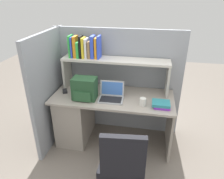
% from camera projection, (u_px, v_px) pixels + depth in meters
% --- Properties ---
extents(ground_plane, '(8.00, 8.00, 0.00)m').
position_uv_depth(ground_plane, '(113.00, 140.00, 3.13)').
color(ground_plane, slate).
extents(desk, '(1.60, 0.70, 0.73)m').
position_uv_depth(desk, '(86.00, 114.00, 3.02)').
color(desk, '#AAA093').
rests_on(desk, ground_plane).
extents(cubicle_partition_rear, '(1.84, 0.05, 1.55)m').
position_uv_depth(cubicle_partition_rear, '(117.00, 82.00, 3.13)').
color(cubicle_partition_rear, gray).
rests_on(cubicle_partition_rear, ground_plane).
extents(cubicle_partition_left, '(0.05, 1.06, 1.55)m').
position_uv_depth(cubicle_partition_left, '(51.00, 89.00, 2.89)').
color(cubicle_partition_left, gray).
rests_on(cubicle_partition_left, ground_plane).
extents(overhead_hutch, '(1.44, 0.28, 0.45)m').
position_uv_depth(overhead_hutch, '(115.00, 66.00, 2.83)').
color(overhead_hutch, '#BCB7AC').
rests_on(overhead_hutch, desk).
extents(reference_books_on_shelf, '(0.41, 0.18, 0.30)m').
position_uv_depth(reference_books_on_shelf, '(85.00, 47.00, 2.80)').
color(reference_books_on_shelf, green).
rests_on(reference_books_on_shelf, overhead_hutch).
extents(laptop, '(0.32, 0.26, 0.22)m').
position_uv_depth(laptop, '(111.00, 95.00, 2.72)').
color(laptop, '#B7BABF').
rests_on(laptop, desk).
extents(backpack, '(0.30, 0.23, 0.28)m').
position_uv_depth(backpack, '(84.00, 89.00, 2.69)').
color(backpack, '#264C2D').
rests_on(backpack, desk).
extents(computer_mouse, '(0.10, 0.12, 0.03)m').
position_uv_depth(computer_mouse, '(65.00, 91.00, 2.91)').
color(computer_mouse, '#262628').
rests_on(computer_mouse, desk).
extents(paper_cup, '(0.08, 0.08, 0.10)m').
position_uv_depth(paper_cup, '(143.00, 102.00, 2.57)').
color(paper_cup, white).
rests_on(paper_cup, desk).
extents(desk_book_stack, '(0.22, 0.17, 0.06)m').
position_uv_depth(desk_book_stack, '(161.00, 104.00, 2.54)').
color(desk_book_stack, purple).
rests_on(desk_book_stack, desk).
extents(office_chair, '(0.52, 0.52, 0.93)m').
position_uv_depth(office_chair, '(123.00, 171.00, 2.09)').
color(office_chair, black).
rests_on(office_chair, ground_plane).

